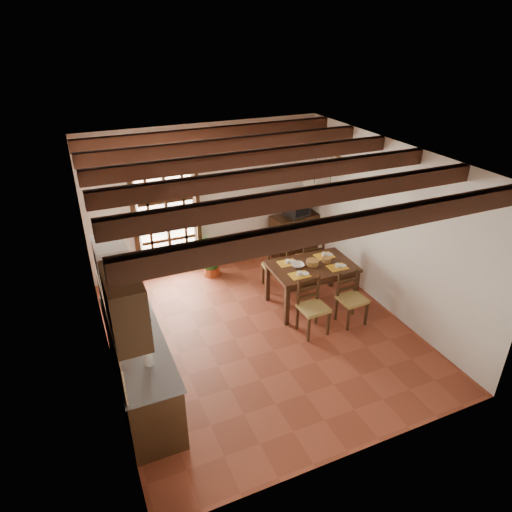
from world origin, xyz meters
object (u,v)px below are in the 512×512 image
chair_near_right (351,307)px  pendant_lamp (314,188)px  dining_table (312,270)px  chair_far_left (275,275)px  crt_tv (296,206)px  chair_far_right (309,267)px  kitchen_counter (140,366)px  chair_near_left (312,316)px  potted_plant (211,248)px  sideboard (295,234)px

chair_near_right → pendant_lamp: size_ratio=1.05×
dining_table → chair_near_right: chair_near_right is taller
chair_far_left → crt_tv: (0.99, 1.09, 0.79)m
dining_table → chair_far_left: 0.89m
chair_far_right → pendant_lamp: size_ratio=1.09×
kitchen_counter → dining_table: 3.25m
chair_near_left → chair_far_right: 1.59m
crt_tv → kitchen_counter: bearing=-155.2°
dining_table → chair_far_right: bearing=64.1°
kitchen_counter → potted_plant: size_ratio=1.23×
crt_tv → chair_near_left: bearing=-124.4°
kitchen_counter → pendant_lamp: size_ratio=2.66×
chair_near_right → crt_tv: (0.33, 2.54, 0.78)m
chair_near_left → potted_plant: potted_plant is taller
chair_near_right → chair_far_left: bearing=111.7°
pendant_lamp → chair_far_right: bearing=58.7°
crt_tv → sideboard: bearing=77.7°
chair_far_left → sideboard: (0.99, 1.09, 0.16)m
chair_far_right → chair_near_right: bearing=96.9°
chair_far_left → chair_far_right: chair_far_right is taller
pendant_lamp → crt_tv: bearing=69.1°
chair_near_right → potted_plant: size_ratio=0.48×
sideboard → pendant_lamp: size_ratio=1.21×
kitchen_counter → chair_far_right: kitchen_counter is taller
chair_far_right → pendant_lamp: pendant_lamp is taller
kitchen_counter → chair_near_left: size_ratio=2.48×
dining_table → chair_far_left: size_ratio=1.64×
chair_far_left → potted_plant: 1.33m
chair_near_right → chair_far_right: bearing=85.7°
sideboard → pendant_lamp: (-0.66, -1.72, 1.64)m
dining_table → chair_near_left: 0.88m
dining_table → chair_near_left: (-0.37, -0.71, -0.38)m
crt_tv → potted_plant: size_ratio=0.28×
chair_near_left → chair_near_right: (0.70, -0.02, -0.01)m
chair_near_left → pendant_lamp: pendant_lamp is taller
pendant_lamp → potted_plant: bearing=128.5°
dining_table → chair_far_left: chair_far_left is taller
sideboard → potted_plant: (-1.89, -0.17, 0.14)m
chair_near_right → pendant_lamp: (-0.33, 0.83, 1.80)m
chair_near_right → sideboard: 2.57m
chair_near_left → chair_far_left: size_ratio=1.04×
chair_far_left → pendant_lamp: pendant_lamp is taller
dining_table → chair_far_right: size_ratio=1.55×
crt_tv → dining_table: bearing=-122.1°
chair_far_left → pendant_lamp: (0.33, -0.63, 1.81)m
kitchen_counter → pendant_lamp: pendant_lamp is taller
kitchen_counter → chair_near_right: kitchen_counter is taller
chair_near_right → crt_tv: size_ratio=1.73×
chair_near_right → chair_far_left: chair_near_right is taller
chair_near_left → dining_table: bearing=59.6°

